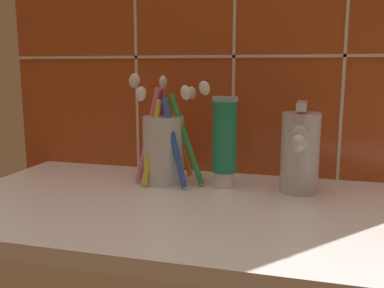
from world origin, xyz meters
TOP-DOWN VIEW (x-y plane):
  - sink_counter at (0.00, 0.00)cm, footprint 70.51×36.93cm
  - tile_wall_backsplash at (0.01, 18.71)cm, footprint 80.51×1.72cm
  - toothbrush_cup at (-7.71, 8.96)cm, footprint 13.34×11.77cm
  - toothpaste_tube at (2.07, 8.98)cm, footprint 3.87×3.68cm
  - sink_faucet at (13.32, 8.77)cm, footprint 5.63×10.26cm

SIDE VIEW (x-z plane):
  - sink_counter at x=0.00cm, z-range 0.00..2.00cm
  - toothbrush_cup at x=-7.71cm, z-range -0.71..16.91cm
  - sink_faucet at x=13.32cm, z-range 1.73..15.20cm
  - toothpaste_tube at x=2.07cm, z-range 1.93..15.98cm
  - tile_wall_backsplash at x=0.01cm, z-range 0.01..58.32cm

